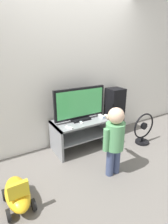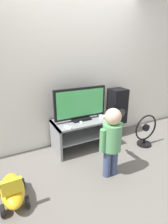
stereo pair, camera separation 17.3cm
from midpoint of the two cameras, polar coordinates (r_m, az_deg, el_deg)
ground_plane at (r=2.97m, az=3.12°, el=-13.65°), size 16.00×16.00×0.00m
wall_back at (r=3.03m, az=-2.24°, el=13.42°), size 10.00×0.06×2.60m
tv_stand at (r=3.00m, az=0.75°, el=-5.89°), size 0.95×0.52×0.52m
television at (r=2.85m, az=0.57°, el=2.47°), size 0.90×0.20×0.55m
game_console at (r=3.06m, az=7.31°, el=-1.41°), size 0.05×0.20×0.04m
remote_primary at (r=2.65m, az=-3.36°, el=-4.93°), size 0.09×0.13×0.03m
remote_secondary at (r=2.82m, az=0.72°, el=-3.34°), size 0.07×0.13×0.03m
child at (r=2.31m, az=11.13°, el=-8.14°), size 0.37×0.53×0.96m
speaker_tower at (r=3.47m, az=12.21°, el=1.62°), size 0.30×0.29×0.93m
floor_fan at (r=3.32m, az=20.85°, el=-6.13°), size 0.48×0.25×0.58m
ride_on_toy at (r=2.25m, az=-20.09°, el=-22.85°), size 0.29×0.56×0.41m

